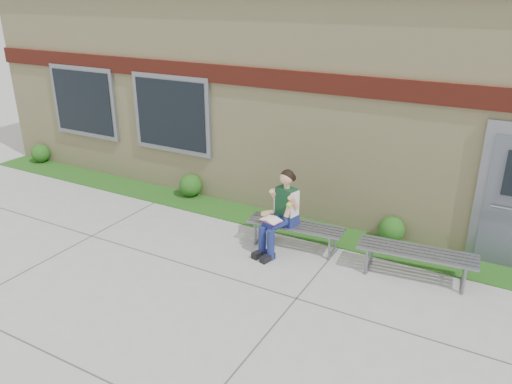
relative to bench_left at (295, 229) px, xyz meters
The scene contains 9 objects.
ground 1.96m from the bench_left, 99.63° to the right, with size 80.00×80.00×0.00m, color #9E9E99.
grass_strip 0.83m from the bench_left, 114.76° to the left, with size 16.00×0.80×0.02m, color #214412.
school_building 4.47m from the bench_left, 94.52° to the left, with size 16.20×6.22×4.20m.
bench_left is the anchor object (origin of this frame).
bench_right 2.00m from the bench_left, ahead, with size 1.78×0.66×0.45m.
girl 0.47m from the bench_left, 130.47° to the right, with size 0.55×0.92×1.38m.
shrub_west 7.56m from the bench_left, behind, with size 0.46×0.46×0.46m, color #214412.
shrub_mid 3.01m from the bench_left, 161.61° to the left, with size 0.48×0.48×0.48m, color #214412.
shrub_east 1.68m from the bench_left, 34.50° to the left, with size 0.45×0.45×0.45m, color #214412.
Camera 1 is at (3.40, -5.01, 4.06)m, focal length 35.00 mm.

